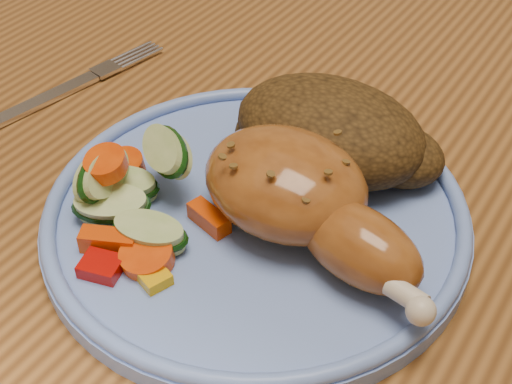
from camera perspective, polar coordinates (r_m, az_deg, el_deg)
dining_table at (r=0.54m, az=5.71°, el=-6.41°), size 0.90×1.40×0.75m
plate at (r=0.45m, az=0.00°, el=-2.00°), size 0.27×0.27×0.01m
plate_rim at (r=0.44m, az=0.00°, el=-0.97°), size 0.27×0.27×0.01m
chicken_leg at (r=0.42m, az=3.73°, el=-0.43°), size 0.17×0.10×0.06m
rice_pilaf at (r=0.48m, az=6.23°, el=4.69°), size 0.14×0.10×0.06m
vegetable_pile at (r=0.44m, az=-10.06°, el=-0.21°), size 0.11×0.12×0.05m
fork at (r=0.59m, az=-15.38°, el=7.76°), size 0.05×0.16×0.00m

